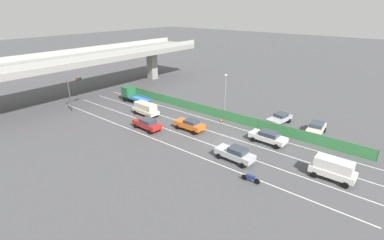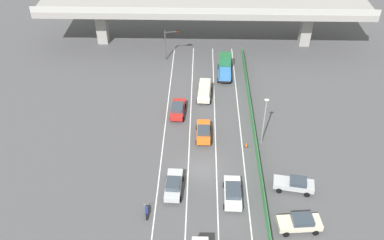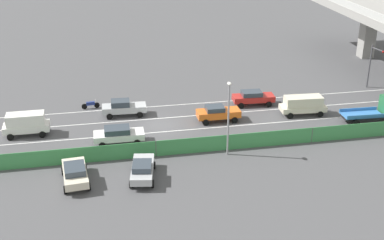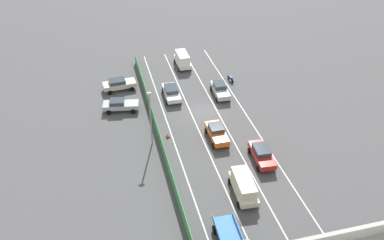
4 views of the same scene
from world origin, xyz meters
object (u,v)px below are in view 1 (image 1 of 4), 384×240
(flatbed_truck_blue, at_px, (132,94))
(street_lamp, at_px, (225,91))
(car_sedan_red, at_px, (147,123))
(car_taxi_orange, at_px, (190,124))
(traffic_light, at_px, (73,88))
(traffic_cone, at_px, (221,120))
(parked_sedan_cream, at_px, (316,128))
(parked_wagon_silver, at_px, (279,118))
(car_sedan_silver, at_px, (235,153))
(car_hatchback_white, at_px, (268,137))
(motorcycle, at_px, (251,178))
(car_van_cream, at_px, (146,108))
(car_van_white, at_px, (333,168))

(flatbed_truck_blue, relative_size, street_lamp, 0.89)
(car_sedan_red, distance_m, flatbed_truck_blue, 13.51)
(car_taxi_orange, xyz_separation_m, traffic_light, (-5.44, 20.37, 2.80))
(traffic_light, height_order, traffic_cone, traffic_light)
(parked_sedan_cream, relative_size, parked_wagon_silver, 0.97)
(car_sedan_silver, height_order, car_sedan_red, car_sedan_silver)
(car_hatchback_white, height_order, traffic_cone, car_hatchback_white)
(flatbed_truck_blue, relative_size, parked_wagon_silver, 1.30)
(car_taxi_orange, height_order, car_sedan_silver, car_sedan_silver)
(flatbed_truck_blue, xyz_separation_m, motorcycle, (-9.33, -29.27, -0.89))
(traffic_cone, bearing_deg, flatbed_truck_blue, 96.64)
(car_sedan_silver, height_order, car_van_cream, car_van_cream)
(traffic_light, relative_size, street_lamp, 0.77)
(street_lamp, bearing_deg, car_van_white, -113.14)
(car_sedan_silver, relative_size, car_sedan_red, 1.00)
(car_sedan_silver, xyz_separation_m, parked_wagon_silver, (13.54, 0.57, -0.06))
(parked_sedan_cream, xyz_separation_m, street_lamp, (-2.43, 13.31, 3.28))
(car_van_cream, height_order, street_lamp, street_lamp)
(car_taxi_orange, bearing_deg, car_van_cream, 89.31)
(traffic_cone, bearing_deg, car_taxi_orange, 163.04)
(car_sedan_red, bearing_deg, car_hatchback_white, -65.93)
(car_van_cream, distance_m, parked_sedan_cream, 25.41)
(car_taxi_orange, xyz_separation_m, car_sedan_red, (-3.57, 4.88, -0.01))
(car_hatchback_white, relative_size, traffic_cone, 8.10)
(car_hatchback_white, bearing_deg, parked_wagon_silver, 12.09)
(motorcycle, bearing_deg, traffic_light, 89.08)
(car_taxi_orange, bearing_deg, car_sedan_silver, -109.42)
(parked_sedan_cream, bearing_deg, traffic_light, 113.85)
(car_taxi_orange, xyz_separation_m, car_sedan_silver, (-3.32, -9.41, 0.02))
(flatbed_truck_blue, bearing_deg, parked_wagon_silver, -74.82)
(flatbed_truck_blue, xyz_separation_m, traffic_light, (-8.80, 3.89, 2.36))
(car_van_white, distance_m, motorcycle, 8.42)
(car_sedan_red, xyz_separation_m, traffic_cone, (9.03, -6.55, -0.64))
(car_sedan_silver, relative_size, traffic_light, 0.88)
(car_taxi_orange, distance_m, car_sedan_silver, 9.98)
(flatbed_truck_blue, bearing_deg, parked_sedan_cream, -78.06)
(traffic_cone, bearing_deg, traffic_light, 116.34)
(car_sedan_silver, distance_m, flatbed_truck_blue, 26.73)
(traffic_light, bearing_deg, flatbed_truck_blue, -23.86)
(street_lamp, bearing_deg, flatbed_truck_blue, 103.16)
(parked_wagon_silver, xyz_separation_m, traffic_light, (-15.66, 29.20, 2.84))
(car_sedan_silver, height_order, parked_wagon_silver, car_sedan_silver)
(street_lamp, bearing_deg, car_van_cream, 125.76)
(parked_sedan_cream, bearing_deg, car_taxi_orange, 124.69)
(traffic_light, relative_size, traffic_cone, 9.05)
(car_van_white, bearing_deg, flatbed_truck_blue, 84.14)
(motorcycle, distance_m, street_lamp, 18.29)
(car_van_white, height_order, parked_wagon_silver, car_van_white)
(car_van_cream, height_order, car_van_white, car_van_white)
(parked_sedan_cream, relative_size, traffic_cone, 7.87)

